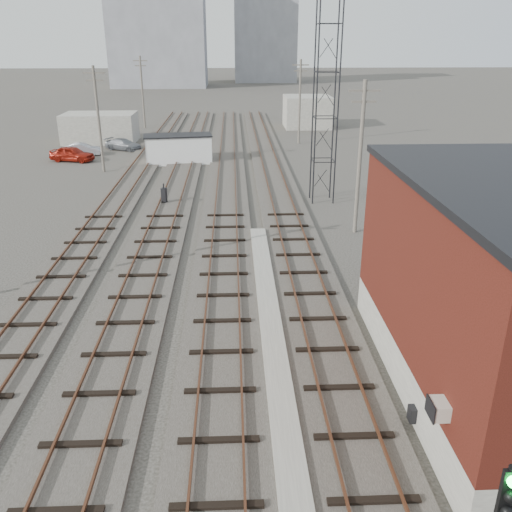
{
  "coord_description": "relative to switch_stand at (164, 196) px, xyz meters",
  "views": [
    {
      "loc": [
        -0.95,
        -3.29,
        11.19
      ],
      "look_at": [
        0.0,
        18.87,
        2.2
      ],
      "focal_mm": 38.0,
      "sensor_mm": 36.0,
      "label": 1
    }
  ],
  "objects": [
    {
      "name": "track_left",
      "position": [
        -3.6,
        4.64,
        -0.59
      ],
      "size": [
        3.2,
        90.0,
        0.39
      ],
      "color": "#332D28",
      "rests_on": "ground"
    },
    {
      "name": "shed_left",
      "position": [
        -10.1,
        25.64,
        0.91
      ],
      "size": [
        8.0,
        5.0,
        3.2
      ],
      "primitive_type": "cube",
      "color": "gray",
      "rests_on": "ground"
    },
    {
      "name": "apartment_right",
      "position": [
        13.9,
        115.64,
        12.31
      ],
      "size": [
        16.0,
        12.0,
        26.0
      ],
      "primitive_type": "cube",
      "color": "gray",
      "rests_on": "ground"
    },
    {
      "name": "track_right",
      "position": [
        8.4,
        4.64,
        -0.59
      ],
      "size": [
        3.2,
        90.0,
        0.39
      ],
      "color": "#332D28",
      "rests_on": "ground"
    },
    {
      "name": "track_mid_left",
      "position": [
        0.4,
        4.64,
        -0.59
      ],
      "size": [
        3.2,
        90.0,
        0.39
      ],
      "color": "#332D28",
      "rests_on": "ground"
    },
    {
      "name": "car_red",
      "position": [
        -10.58,
        15.16,
        0.03
      ],
      "size": [
        4.53,
        2.71,
        1.45
      ],
      "primitive_type": "imported",
      "rotation": [
        0.0,
        0.0,
        1.32
      ],
      "color": "maroon",
      "rests_on": "ground"
    },
    {
      "name": "track_mid_right",
      "position": [
        4.4,
        4.64,
        -0.59
      ],
      "size": [
        3.2,
        90.0,
        0.39
      ],
      "color": "#332D28",
      "rests_on": "ground"
    },
    {
      "name": "platform_curb",
      "position": [
        6.4,
        -20.36,
        -0.56
      ],
      "size": [
        0.9,
        28.0,
        0.26
      ],
      "primitive_type": "cube",
      "color": "gray",
      "rests_on": "ground"
    },
    {
      "name": "apartment_left",
      "position": [
        -12.1,
        100.64,
        14.31
      ],
      "size": [
        22.0,
        14.0,
        30.0
      ],
      "primitive_type": "cube",
      "color": "gray",
      "rests_on": "ground"
    },
    {
      "name": "lattice_tower",
      "position": [
        11.4,
        0.64,
        6.81
      ],
      "size": [
        1.6,
        1.6,
        15.0
      ],
      "color": "black",
      "rests_on": "ground"
    },
    {
      "name": "brick_building",
      "position": [
        13.4,
        -22.36,
        2.94
      ],
      "size": [
        6.54,
        12.2,
        7.22
      ],
      "color": "gray",
      "rests_on": "ground"
    },
    {
      "name": "utility_pole_left_b",
      "position": [
        -6.6,
        10.64,
        4.1
      ],
      "size": [
        1.8,
        0.24,
        9.0
      ],
      "color": "#595147",
      "rests_on": "ground"
    },
    {
      "name": "utility_pole_right_b",
      "position": [
        12.4,
        23.64,
        4.1
      ],
      "size": [
        1.8,
        0.24,
        9.0
      ],
      "color": "#595147",
      "rests_on": "ground"
    },
    {
      "name": "car_grey",
      "position": [
        -6.67,
        20.69,
        -0.1
      ],
      "size": [
        4.37,
        3.28,
        1.18
      ],
      "primitive_type": "imported",
      "rotation": [
        0.0,
        0.0,
        1.11
      ],
      "color": "slate",
      "rests_on": "ground"
    },
    {
      "name": "ground",
      "position": [
        5.9,
        25.64,
        -0.69
      ],
      "size": [
        320.0,
        320.0,
        0.0
      ],
      "primitive_type": "plane",
      "color": "#282621",
      "rests_on": "ground"
    },
    {
      "name": "switch_stand",
      "position": [
        0.0,
        0.0,
        0.0
      ],
      "size": [
        0.42,
        0.42,
        1.47
      ],
      "rotation": [
        0.0,
        0.0,
        -0.29
      ],
      "color": "black",
      "rests_on": "ground"
    },
    {
      "name": "utility_pole_right_a",
      "position": [
        12.4,
        -6.36,
        4.1
      ],
      "size": [
        1.8,
        0.24,
        9.0
      ],
      "color": "#595147",
      "rests_on": "ground"
    },
    {
      "name": "shed_right",
      "position": [
        14.9,
        35.64,
        1.31
      ],
      "size": [
        6.0,
        6.0,
        4.0
      ],
      "primitive_type": "cube",
      "color": "gray",
      "rests_on": "ground"
    },
    {
      "name": "car_silver",
      "position": [
        -10.31,
        17.96,
        -0.08
      ],
      "size": [
        3.81,
        1.53,
        1.23
      ],
      "primitive_type": "imported",
      "rotation": [
        0.0,
        0.0,
        1.63
      ],
      "color": "#B1B2B9",
      "rests_on": "ground"
    },
    {
      "name": "site_trailer",
      "position": [
        -0.21,
        14.04,
        0.65
      ],
      "size": [
        6.65,
        3.62,
        2.66
      ],
      "rotation": [
        0.0,
        0.0,
        0.14
      ],
      "color": "white",
      "rests_on": "ground"
    },
    {
      "name": "utility_pole_left_c",
      "position": [
        -6.6,
        35.64,
        4.1
      ],
      "size": [
        1.8,
        0.24,
        9.0
      ],
      "color": "#595147",
      "rests_on": "ground"
    }
  ]
}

